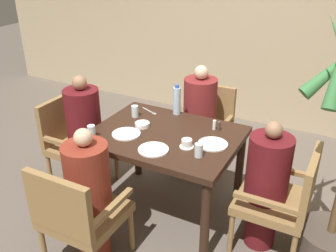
{
  "coord_description": "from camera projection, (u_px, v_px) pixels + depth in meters",
  "views": [
    {
      "loc": [
        1.27,
        -2.39,
        2.19
      ],
      "look_at": [
        0.0,
        0.05,
        0.83
      ],
      "focal_mm": 40.0,
      "sensor_mm": 36.0,
      "label": 1
    }
  ],
  "objects": [
    {
      "name": "dining_table",
      "position": [
        165.0,
        145.0,
        3.1
      ],
      "size": [
        1.19,
        0.91,
        0.78
      ],
      "color": "#331E14",
      "rests_on": "ground_plane"
    },
    {
      "name": "chair_right_side",
      "position": [
        284.0,
        197.0,
        2.77
      ],
      "size": [
        0.52,
        0.52,
        0.88
      ],
      "color": "olive",
      "rests_on": "ground_plane"
    },
    {
      "name": "diner_in_right_chair",
      "position": [
        266.0,
        185.0,
        2.8
      ],
      "size": [
        0.32,
        0.32,
        1.08
      ],
      "color": "#5B1419",
      "rests_on": "ground_plane"
    },
    {
      "name": "water_bottle",
      "position": [
        177.0,
        100.0,
        3.35
      ],
      "size": [
        0.07,
        0.07,
        0.28
      ],
      "color": "silver",
      "rests_on": "dining_table"
    },
    {
      "name": "plate_main_right",
      "position": [
        153.0,
        150.0,
        2.81
      ],
      "size": [
        0.23,
        0.23,
        0.01
      ],
      "color": "white",
      "rests_on": "dining_table"
    },
    {
      "name": "bowl_small",
      "position": [
        142.0,
        125.0,
        3.16
      ],
      "size": [
        0.12,
        0.12,
        0.04
      ],
      "color": "white",
      "rests_on": "dining_table"
    },
    {
      "name": "diner_in_far_chair",
      "position": [
        199.0,
        121.0,
        3.7
      ],
      "size": [
        0.32,
        0.32,
        1.16
      ],
      "color": "maroon",
      "rests_on": "ground_plane"
    },
    {
      "name": "glass_tall_mid",
      "position": [
        91.0,
        132.0,
        2.97
      ],
      "size": [
        0.06,
        0.06,
        0.1
      ],
      "color": "silver",
      "rests_on": "dining_table"
    },
    {
      "name": "pepper_shaker",
      "position": [
        219.0,
        126.0,
        3.09
      ],
      "size": [
        0.03,
        0.03,
        0.08
      ],
      "color": "#4C3D2D",
      "rests_on": "dining_table"
    },
    {
      "name": "ground_plane",
      "position": [
        166.0,
        210.0,
        3.39
      ],
      "size": [
        16.0,
        16.0,
        0.0
      ],
      "primitive_type": "plane",
      "color": "#60564C"
    },
    {
      "name": "glass_tall_near",
      "position": [
        199.0,
        150.0,
        2.71
      ],
      "size": [
        0.06,
        0.06,
        0.1
      ],
      "color": "silver",
      "rests_on": "dining_table"
    },
    {
      "name": "teacup_with_saucer",
      "position": [
        187.0,
        144.0,
        2.84
      ],
      "size": [
        0.11,
        0.11,
        0.07
      ],
      "color": "white",
      "rests_on": "dining_table"
    },
    {
      "name": "diner_in_left_chair",
      "position": [
        85.0,
        132.0,
        3.49
      ],
      "size": [
        0.32,
        0.32,
        1.14
      ],
      "color": "#5B1419",
      "rests_on": "ground_plane"
    },
    {
      "name": "plate_main_left",
      "position": [
        126.0,
        134.0,
        3.03
      ],
      "size": [
        0.23,
        0.23,
        0.01
      ],
      "color": "white",
      "rests_on": "dining_table"
    },
    {
      "name": "salt_shaker",
      "position": [
        214.0,
        125.0,
        3.1
      ],
      "size": [
        0.03,
        0.03,
        0.08
      ],
      "color": "white",
      "rests_on": "dining_table"
    },
    {
      "name": "plate_dessert_center",
      "position": [
        213.0,
        144.0,
        2.88
      ],
      "size": [
        0.23,
        0.23,
        0.01
      ],
      "color": "white",
      "rests_on": "dining_table"
    },
    {
      "name": "wall_back",
      "position": [
        251.0,
        14.0,
        4.54
      ],
      "size": [
        8.0,
        0.06,
        2.8
      ],
      "color": "tan",
      "rests_on": "ground_plane"
    },
    {
      "name": "fork_beside_plate",
      "position": [
        150.0,
        112.0,
        3.44
      ],
      "size": [
        0.19,
        0.09,
        0.0
      ],
      "color": "silver",
      "rests_on": "dining_table"
    },
    {
      "name": "glass_tall_far",
      "position": [
        135.0,
        111.0,
        3.33
      ],
      "size": [
        0.06,
        0.06,
        0.1
      ],
      "color": "silver",
      "rests_on": "dining_table"
    },
    {
      "name": "chair_near_corner",
      "position": [
        78.0,
        214.0,
        2.6
      ],
      "size": [
        0.52,
        0.52,
        0.88
      ],
      "color": "olive",
      "rests_on": "ground_plane"
    },
    {
      "name": "chair_left_side",
      "position": [
        75.0,
        139.0,
        3.59
      ],
      "size": [
        0.52,
        0.52,
        0.88
      ],
      "color": "olive",
      "rests_on": "ground_plane"
    },
    {
      "name": "diner_in_near_chair",
      "position": [
        89.0,
        195.0,
        2.68
      ],
      "size": [
        0.32,
        0.32,
        1.09
      ],
      "color": "maroon",
      "rests_on": "ground_plane"
    },
    {
      "name": "chair_far_side",
      "position": [
        204.0,
        125.0,
        3.86
      ],
      "size": [
        0.52,
        0.52,
        0.88
      ],
      "color": "olive",
      "rests_on": "ground_plane"
    }
  ]
}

